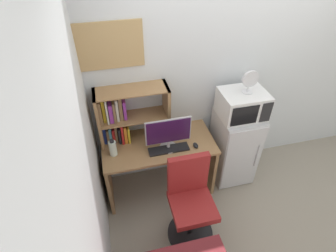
% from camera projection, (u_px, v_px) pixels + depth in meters
% --- Properties ---
extents(wall_back, '(6.40, 0.04, 2.60)m').
position_uv_depth(wall_back, '(266.00, 69.00, 3.09)').
color(wall_back, silver).
rests_on(wall_back, ground_plane).
extents(wall_left, '(0.04, 4.40, 2.60)m').
position_uv_depth(wall_left, '(86.00, 244.00, 1.49)').
color(wall_left, silver).
rests_on(wall_left, ground_plane).
extents(desk, '(1.22, 0.59, 0.73)m').
position_uv_depth(desk, '(159.00, 158.00, 3.10)').
color(desk, '#997047').
rests_on(desk, ground_plane).
extents(hutch_bookshelf, '(0.75, 0.26, 0.62)m').
position_uv_depth(hutch_bookshelf, '(122.00, 116.00, 2.84)').
color(hutch_bookshelf, '#997047').
rests_on(hutch_bookshelf, desk).
extents(monitor, '(0.48, 0.19, 0.38)m').
position_uv_depth(monitor, '(168.00, 133.00, 2.78)').
color(monitor, '#B7B7BC').
rests_on(monitor, desk).
extents(keyboard, '(0.43, 0.12, 0.02)m').
position_uv_depth(keyboard, '(169.00, 149.00, 2.88)').
color(keyboard, black).
rests_on(keyboard, desk).
extents(computer_mouse, '(0.05, 0.09, 0.03)m').
position_uv_depth(computer_mouse, '(196.00, 145.00, 2.92)').
color(computer_mouse, black).
rests_on(computer_mouse, desk).
extents(water_bottle, '(0.08, 0.08, 0.19)m').
position_uv_depth(water_bottle, '(113.00, 148.00, 2.78)').
color(water_bottle, silver).
rests_on(water_bottle, desk).
extents(mini_fridge, '(0.46, 0.50, 0.94)m').
position_uv_depth(mini_fridge, '(234.00, 146.00, 3.30)').
color(mini_fridge, silver).
rests_on(mini_fridge, ground_plane).
extents(microwave, '(0.48, 0.40, 0.29)m').
position_uv_depth(microwave, '(242.00, 104.00, 2.91)').
color(microwave, silver).
rests_on(microwave, mini_fridge).
extents(desk_fan, '(0.18, 0.11, 0.25)m').
position_uv_depth(desk_fan, '(250.00, 81.00, 2.73)').
color(desk_fan, silver).
rests_on(desk_fan, microwave).
extents(desk_chair, '(0.48, 0.48, 0.99)m').
position_uv_depth(desk_chair, '(190.00, 204.00, 2.69)').
color(desk_chair, black).
rests_on(desk_chair, ground_plane).
extents(wall_corkboard, '(0.78, 0.02, 0.44)m').
position_uv_depth(wall_corkboard, '(100.00, 47.00, 2.44)').
color(wall_corkboard, tan).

